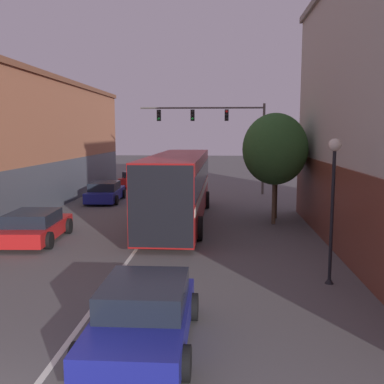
{
  "coord_description": "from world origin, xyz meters",
  "views": [
    {
      "loc": [
        3.23,
        -5.8,
        4.43
      ],
      "look_at": [
        1.87,
        14.53,
        1.71
      ],
      "focal_mm": 42.0,
      "sensor_mm": 36.0,
      "label": 1
    }
  ],
  "objects_px": {
    "parked_car_left_mid": "(105,192)",
    "traffic_signal_gantry": "(222,127)",
    "parked_car_left_near": "(35,226)",
    "parked_car_left_far": "(136,179)",
    "street_tree_near": "(275,149)",
    "street_tree_far": "(276,149)",
    "street_lamp": "(333,192)",
    "hatchback_foreground": "(143,315)",
    "bus": "(179,184)"
  },
  "relations": [
    {
      "from": "parked_car_left_near",
      "to": "parked_car_left_far",
      "type": "xyz_separation_m",
      "value": [
        0.62,
        18.64,
        0.02
      ]
    },
    {
      "from": "bus",
      "to": "parked_car_left_near",
      "type": "xyz_separation_m",
      "value": [
        -5.47,
        -4.51,
        -1.26
      ]
    },
    {
      "from": "street_tree_near",
      "to": "street_tree_far",
      "type": "xyz_separation_m",
      "value": [
        0.22,
        1.54,
        -0.06
      ]
    },
    {
      "from": "parked_car_left_mid",
      "to": "street_tree_far",
      "type": "distance_m",
      "value": 11.72
    },
    {
      "from": "bus",
      "to": "parked_car_left_far",
      "type": "bearing_deg",
      "value": 19.32
    },
    {
      "from": "parked_car_left_far",
      "to": "street_tree_near",
      "type": "xyz_separation_m",
      "value": [
        9.52,
        -14.47,
        3.0
      ]
    },
    {
      "from": "street_lamp",
      "to": "street_tree_far",
      "type": "relative_size",
      "value": 0.81
    },
    {
      "from": "bus",
      "to": "street_tree_near",
      "type": "bearing_deg",
      "value": -93.87
    },
    {
      "from": "hatchback_foreground",
      "to": "traffic_signal_gantry",
      "type": "xyz_separation_m",
      "value": [
        1.58,
        23.4,
        4.21
      ]
    },
    {
      "from": "hatchback_foreground",
      "to": "street_tree_near",
      "type": "distance_m",
      "value": 13.74
    },
    {
      "from": "bus",
      "to": "street_tree_near",
      "type": "relative_size",
      "value": 2.37
    },
    {
      "from": "street_tree_far",
      "to": "parked_car_left_far",
      "type": "bearing_deg",
      "value": 126.97
    },
    {
      "from": "traffic_signal_gantry",
      "to": "parked_car_left_mid",
      "type": "bearing_deg",
      "value": -150.6
    },
    {
      "from": "street_tree_near",
      "to": "street_tree_far",
      "type": "height_order",
      "value": "street_tree_near"
    },
    {
      "from": "traffic_signal_gantry",
      "to": "parked_car_left_far",
      "type": "bearing_deg",
      "value": 151.2
    },
    {
      "from": "parked_car_left_mid",
      "to": "street_tree_far",
      "type": "xyz_separation_m",
      "value": [
        10.21,
        -4.93,
        2.95
      ]
    },
    {
      "from": "parked_car_left_far",
      "to": "parked_car_left_near",
      "type": "bearing_deg",
      "value": -174.46
    },
    {
      "from": "parked_car_left_mid",
      "to": "parked_car_left_far",
      "type": "height_order",
      "value": "parked_car_left_far"
    },
    {
      "from": "hatchback_foreground",
      "to": "parked_car_left_mid",
      "type": "xyz_separation_m",
      "value": [
        -5.85,
        19.21,
        -0.01
      ]
    },
    {
      "from": "parked_car_left_near",
      "to": "street_tree_near",
      "type": "xyz_separation_m",
      "value": [
        10.14,
        4.17,
        3.02
      ]
    },
    {
      "from": "street_tree_far",
      "to": "traffic_signal_gantry",
      "type": "bearing_deg",
      "value": 106.99
    },
    {
      "from": "street_tree_near",
      "to": "street_tree_far",
      "type": "relative_size",
      "value": 1.01
    },
    {
      "from": "bus",
      "to": "street_tree_far",
      "type": "distance_m",
      "value": 5.31
    },
    {
      "from": "bus",
      "to": "parked_car_left_mid",
      "type": "relative_size",
      "value": 2.73
    },
    {
      "from": "street_lamp",
      "to": "street_tree_far",
      "type": "bearing_deg",
      "value": 92.5
    },
    {
      "from": "parked_car_left_near",
      "to": "traffic_signal_gantry",
      "type": "relative_size",
      "value": 0.5
    },
    {
      "from": "bus",
      "to": "traffic_signal_gantry",
      "type": "xyz_separation_m",
      "value": [
        2.1,
        10.3,
        2.96
      ]
    },
    {
      "from": "parked_car_left_mid",
      "to": "street_tree_near",
      "type": "xyz_separation_m",
      "value": [
        9.99,
        -6.46,
        3.01
      ]
    },
    {
      "from": "parked_car_left_mid",
      "to": "street_tree_far",
      "type": "relative_size",
      "value": 0.88
    },
    {
      "from": "parked_car_left_mid",
      "to": "parked_car_left_far",
      "type": "xyz_separation_m",
      "value": [
        0.47,
        8.01,
        0.01
      ]
    },
    {
      "from": "traffic_signal_gantry",
      "to": "street_lamp",
      "type": "xyz_separation_m",
      "value": [
        3.23,
        -19.31,
        -2.1
      ]
    },
    {
      "from": "bus",
      "to": "parked_car_left_mid",
      "type": "xyz_separation_m",
      "value": [
        -5.33,
        6.12,
        -1.26
      ]
    },
    {
      "from": "bus",
      "to": "hatchback_foreground",
      "type": "bearing_deg",
      "value": -177.37
    },
    {
      "from": "hatchback_foreground",
      "to": "street_tree_near",
      "type": "bearing_deg",
      "value": -18.24
    },
    {
      "from": "street_lamp",
      "to": "street_tree_near",
      "type": "bearing_deg",
      "value": 94.4
    },
    {
      "from": "parked_car_left_mid",
      "to": "street_lamp",
      "type": "height_order",
      "value": "street_lamp"
    },
    {
      "from": "hatchback_foreground",
      "to": "parked_car_left_mid",
      "type": "height_order",
      "value": "hatchback_foreground"
    },
    {
      "from": "bus",
      "to": "parked_car_left_far",
      "type": "relative_size",
      "value": 2.9
    },
    {
      "from": "parked_car_left_mid",
      "to": "traffic_signal_gantry",
      "type": "height_order",
      "value": "traffic_signal_gantry"
    },
    {
      "from": "street_lamp",
      "to": "street_tree_far",
      "type": "xyz_separation_m",
      "value": [
        -0.45,
        10.2,
        0.84
      ]
    },
    {
      "from": "street_tree_near",
      "to": "street_tree_far",
      "type": "bearing_deg",
      "value": 81.83
    },
    {
      "from": "street_tree_near",
      "to": "street_lamp",
      "type": "bearing_deg",
      "value": -85.6
    },
    {
      "from": "hatchback_foreground",
      "to": "street_lamp",
      "type": "distance_m",
      "value": 6.66
    },
    {
      "from": "parked_car_left_mid",
      "to": "bus",
      "type": "bearing_deg",
      "value": -142.08
    },
    {
      "from": "hatchback_foreground",
      "to": "traffic_signal_gantry",
      "type": "distance_m",
      "value": 23.83
    },
    {
      "from": "street_tree_far",
      "to": "bus",
      "type": "bearing_deg",
      "value": -166.3
    },
    {
      "from": "street_lamp",
      "to": "street_tree_far",
      "type": "height_order",
      "value": "street_tree_far"
    },
    {
      "from": "parked_car_left_near",
      "to": "parked_car_left_mid",
      "type": "height_order",
      "value": "parked_car_left_mid"
    },
    {
      "from": "street_tree_far",
      "to": "street_lamp",
      "type": "bearing_deg",
      "value": -87.5
    },
    {
      "from": "parked_car_left_mid",
      "to": "parked_car_left_far",
      "type": "relative_size",
      "value": 1.06
    }
  ]
}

